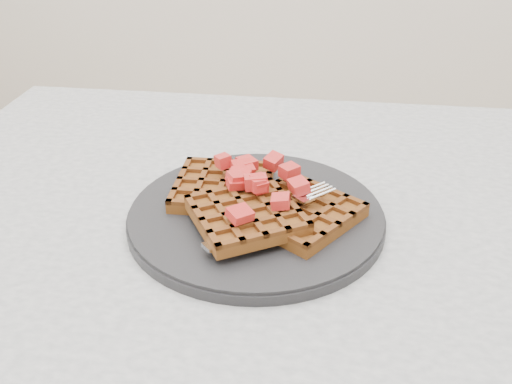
# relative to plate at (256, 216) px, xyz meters

# --- Properties ---
(table) EXTENTS (1.20, 0.80, 0.75)m
(table) POSITION_rel_plate_xyz_m (0.12, 0.01, -0.12)
(table) COLOR beige
(table) RESTS_ON ground
(plate) EXTENTS (0.30, 0.30, 0.02)m
(plate) POSITION_rel_plate_xyz_m (0.00, 0.00, 0.00)
(plate) COLOR black
(plate) RESTS_ON table
(waffles) EXTENTS (0.23, 0.21, 0.03)m
(waffles) POSITION_rel_plate_xyz_m (0.00, -0.00, 0.02)
(waffles) COLOR brown
(waffles) RESTS_ON plate
(strawberry_pile) EXTENTS (0.15, 0.15, 0.02)m
(strawberry_pile) POSITION_rel_plate_xyz_m (-0.00, -0.00, 0.05)
(strawberry_pile) COLOR #AA0F10
(strawberry_pile) RESTS_ON waffles
(fork) EXTENTS (0.15, 0.14, 0.02)m
(fork) POSITION_rel_plate_xyz_m (0.03, -0.03, 0.02)
(fork) COLOR silver
(fork) RESTS_ON plate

